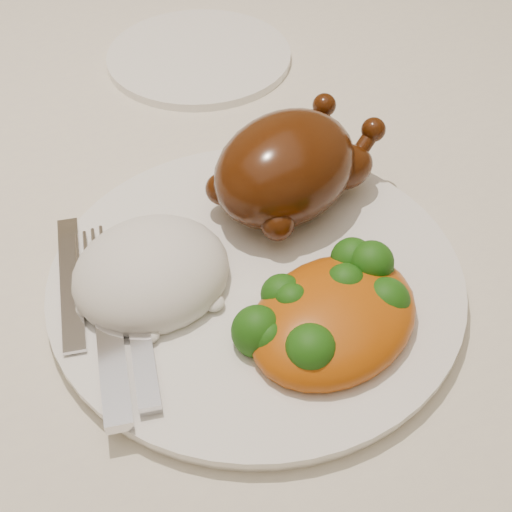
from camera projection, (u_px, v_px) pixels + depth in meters
name	position (u px, v px, depth m)	size (l,w,h in m)	color
dining_table	(25.00, 274.00, 0.69)	(1.60, 0.90, 0.76)	brown
tablecloth	(6.00, 219.00, 0.64)	(1.73, 1.03, 0.18)	beige
dinner_plate	(256.00, 280.00, 0.54)	(0.31, 0.31, 0.01)	white
side_plate	(199.00, 56.00, 0.77)	(0.20, 0.20, 0.01)	white
roast_chicken	(288.00, 166.00, 0.56)	(0.17, 0.13, 0.08)	#4E2108
rice_mound	(151.00, 273.00, 0.52)	(0.13, 0.12, 0.06)	white
mac_and_cheese	(335.00, 311.00, 0.49)	(0.16, 0.14, 0.05)	#BE510C
cutlery	(113.00, 334.00, 0.49)	(0.07, 0.20, 0.01)	silver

